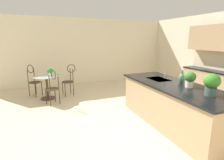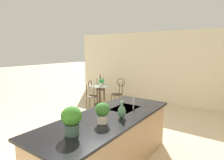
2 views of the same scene
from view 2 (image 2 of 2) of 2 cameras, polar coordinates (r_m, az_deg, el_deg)
ground_plane at (r=4.38m, az=-8.12°, el=-18.64°), size 40.00×40.00×0.00m
wall_left_window at (r=7.58m, az=14.33°, el=3.65°), size 0.12×7.80×2.70m
kitchen_island at (r=3.48m, az=-1.13°, el=-17.72°), size 2.80×1.06×0.92m
bistro_table at (r=7.07m, az=-3.67°, el=-3.88°), size 0.80×0.80×0.74m
chair_near_window at (r=6.76m, az=1.91°, el=-3.39°), size 0.44×0.51×1.04m
chair_by_island at (r=7.70m, az=-3.45°, el=-1.85°), size 0.54×0.54×1.04m
chair_toward_desk at (r=6.49m, az=-6.19°, el=-3.96°), size 0.52×0.49×1.04m
sink_faucet at (r=3.61m, az=6.38°, el=-7.09°), size 0.02×0.02×0.22m
potted_plant_on_table at (r=6.86m, az=-3.19°, el=-0.55°), size 0.18×0.18×0.25m
potted_plant_counter_near at (r=2.95m, az=-2.87°, el=-9.33°), size 0.23×0.23×0.32m
potted_plant_counter_far at (r=2.60m, az=-11.88°, el=-11.20°), size 0.27×0.27×0.38m
vase_on_counter at (r=3.17m, az=2.91°, el=-9.36°), size 0.13×0.13×0.29m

